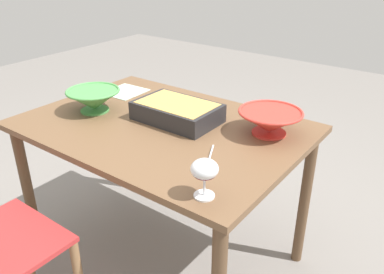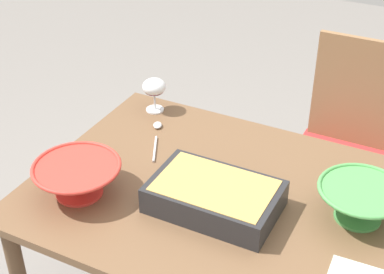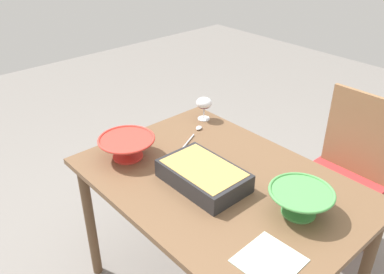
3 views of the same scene
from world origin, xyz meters
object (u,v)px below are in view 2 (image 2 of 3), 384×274
at_px(wine_glass, 154,88).
at_px(serving_spoon, 157,133).
at_px(dining_table, 232,220).
at_px(casserole_dish, 215,195).
at_px(mixing_bowl, 360,201).
at_px(chair, 348,145).
at_px(small_bowl, 78,178).

bearing_deg(wine_glass, serving_spoon, -57.96).
distance_m(dining_table, casserole_dish, 0.16).
bearing_deg(dining_table, mixing_bowl, 11.70).
bearing_deg(casserole_dish, dining_table, 68.33).
bearing_deg(casserole_dish, chair, 76.22).
relative_size(chair, small_bowl, 3.56).
distance_m(chair, mixing_bowl, 0.79).
bearing_deg(wine_glass, chair, 34.53).
relative_size(dining_table, chair, 1.29).
relative_size(chair, serving_spoon, 4.17).
bearing_deg(dining_table, chair, 76.98).
distance_m(wine_glass, small_bowl, 0.54).
distance_m(chair, casserole_dish, 0.92).
bearing_deg(serving_spoon, chair, 46.57).
height_order(wine_glass, mixing_bowl, wine_glass).
height_order(mixing_bowl, small_bowl, mixing_bowl).
height_order(wine_glass, casserole_dish, wine_glass).
xyz_separation_m(small_bowl, serving_spoon, (0.04, 0.39, -0.05)).
height_order(dining_table, chair, chair).
relative_size(dining_table, casserole_dish, 3.31).
xyz_separation_m(dining_table, mixing_bowl, (0.35, 0.07, 0.15)).
bearing_deg(mixing_bowl, small_bowl, -161.03).
height_order(dining_table, casserole_dish, casserole_dish).
xyz_separation_m(wine_glass, small_bowl, (0.05, -0.53, -0.03)).
distance_m(wine_glass, casserole_dish, 0.60).
bearing_deg(serving_spoon, wine_glass, 122.04).
relative_size(mixing_bowl, small_bowl, 0.94).
xyz_separation_m(dining_table, casserole_dish, (-0.03, -0.07, 0.14)).
height_order(casserole_dish, mixing_bowl, mixing_bowl).
height_order(chair, casserole_dish, chair).
relative_size(chair, wine_glass, 7.24).
relative_size(chair, mixing_bowl, 3.79).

